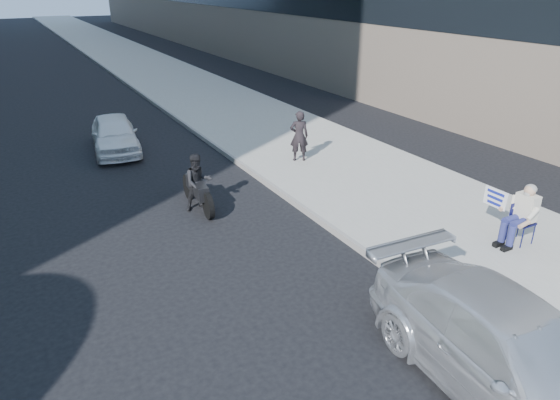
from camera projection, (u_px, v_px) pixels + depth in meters
ground at (368, 331)px, 8.09m from camera, size 160.00×160.00×0.00m
near_sidewalk at (188, 87)px, 25.81m from camera, size 5.00×120.00×0.15m
seated_protester at (520, 212)px, 10.18m from camera, size 0.83×1.12×1.31m
pedestrian_woman at (299, 136)px, 14.93m from camera, size 0.66×0.57×1.53m
parked_sedan at (514, 356)px, 6.57m from camera, size 2.21×4.81×1.36m
white_sedan_near at (115, 134)px, 16.28m from camera, size 1.83×3.61×1.18m
motorcycle at (198, 185)px, 12.13m from camera, size 0.73×2.05×1.42m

